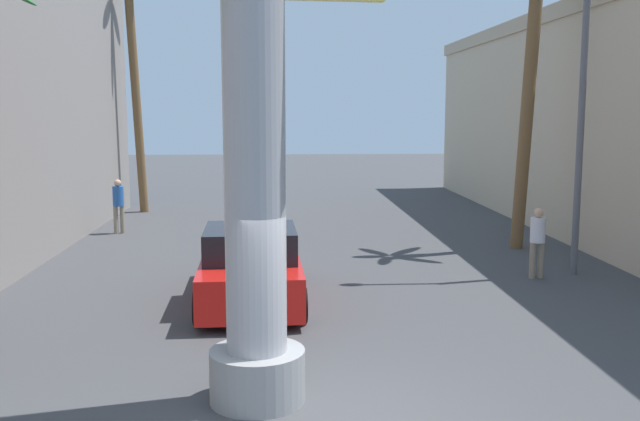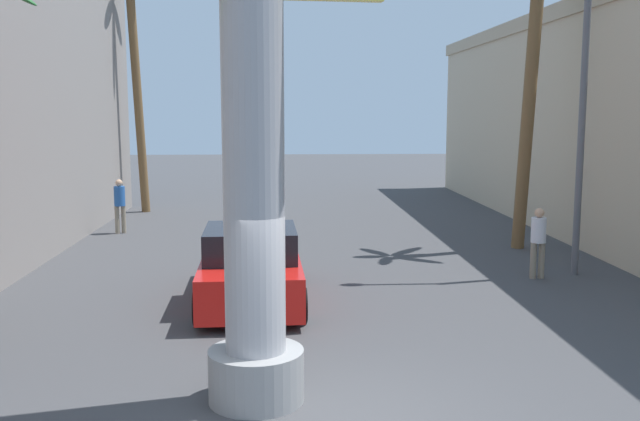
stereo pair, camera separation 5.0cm
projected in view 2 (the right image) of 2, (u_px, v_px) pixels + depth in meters
ground_plane at (309, 259)px, 18.68m from camera, size 90.69×90.69×0.00m
neon_sign_pole at (252, 20)px, 8.84m from camera, size 3.30×1.27×10.82m
street_lamp at (567, 96)px, 16.29m from camera, size 2.45×0.28×6.89m
car_lead at (251, 267)px, 14.41m from camera, size 2.17×4.72×1.56m
palm_tree_mid_right at (532, 65)px, 19.32m from camera, size 2.81×2.56×8.26m
palm_tree_far_left at (137, 57)px, 26.30m from camera, size 2.65×2.82×9.61m
pedestrian_far_left at (120, 202)px, 22.41m from camera, size 0.44×0.44×1.71m
pedestrian_mid_right at (538, 237)px, 16.34m from camera, size 0.36×0.36×1.64m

